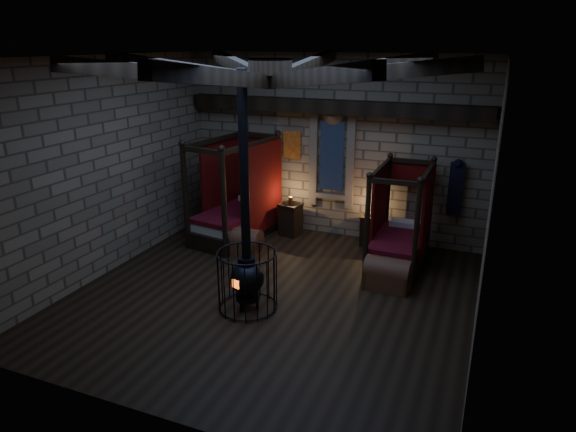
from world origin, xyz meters
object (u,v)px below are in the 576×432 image
at_px(trunk_left, 243,242).
at_px(trunk_right, 387,275).
at_px(stove, 247,275).
at_px(bed_right, 399,240).
at_px(bed_left, 237,213).

height_order(trunk_left, trunk_right, trunk_right).
xyz_separation_m(trunk_left, stove, (1.19, -2.14, 0.37)).
relative_size(trunk_left, trunk_right, 0.96).
distance_m(trunk_left, trunk_right, 3.31).
distance_m(bed_right, stove, 3.62).
bearing_deg(trunk_right, bed_left, 163.30).
xyz_separation_m(bed_right, trunk_left, (-3.24, -0.84, -0.24)).
distance_m(bed_left, bed_right, 3.82).
bearing_deg(stove, bed_right, 72.38).
xyz_separation_m(trunk_left, trunk_right, (3.28, -0.45, 0.01)).
xyz_separation_m(bed_left, stove, (1.77, -3.04, 0.06)).
bearing_deg(trunk_left, bed_left, 122.13).
bearing_deg(bed_right, stove, -124.31).
bearing_deg(bed_right, bed_left, 179.31).
bearing_deg(bed_left, trunk_left, -47.66).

